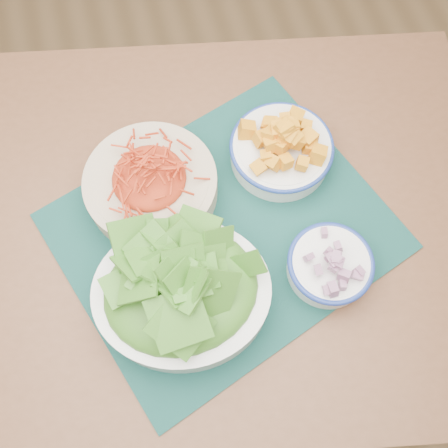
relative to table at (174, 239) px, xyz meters
name	(u,v)px	position (x,y,z in m)	size (l,w,h in m)	color
ground	(102,323)	(-0.28, 0.04, -0.65)	(4.00, 4.00, 0.00)	#A0794D
table	(174,239)	(0.00, 0.00, 0.00)	(1.29, 0.99, 0.75)	brown
placemat	(224,231)	(0.09, -0.05, 0.11)	(0.53, 0.43, 0.00)	#0A2A28
carrot_bowl	(150,182)	(-0.01, 0.06, 0.15)	(0.28, 0.28, 0.09)	#CAB596
squash_bowl	(282,146)	(0.22, 0.06, 0.15)	(0.20, 0.20, 0.09)	white
lettuce_bowl	(181,291)	(-0.01, -0.15, 0.16)	(0.32, 0.29, 0.12)	white
onion_bowl	(330,264)	(0.23, -0.16, 0.14)	(0.14, 0.14, 0.07)	white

